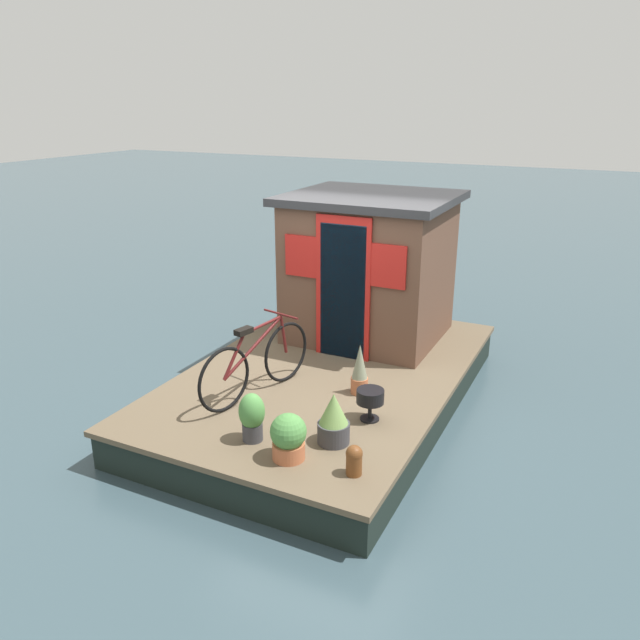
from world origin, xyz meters
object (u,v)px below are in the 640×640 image
Objects in this scene: houseboat_cabin at (369,266)px; potted_plant_lavender at (288,437)px; potted_plant_rosemary at (252,416)px; mooring_bollard at (354,459)px; potted_plant_mint at (360,370)px; potted_plant_succulent at (334,420)px; bicycle at (257,362)px; charcoal_grill at (370,398)px.

potted_plant_lavender is (-3.24, -0.53, -0.76)m from houseboat_cabin.
houseboat_cabin is at bearing 1.24° from potted_plant_rosemary.
mooring_bollard is at bearing -95.44° from potted_plant_rosemary.
potted_plant_mint reaches higher than potted_plant_rosemary.
potted_plant_succulent is 0.57m from mooring_bollard.
potted_plant_mint is 1.48m from potted_plant_rosemary.
bicycle is at bearing 118.17° from potted_plant_mint.
potted_plant_lavender is at bearing -136.44° from bicycle.
houseboat_cabin is 4.78× the size of potted_plant_lavender.
bicycle is 1.37m from potted_plant_lavender.
potted_plant_succulent is at bearing -114.95° from bicycle.
potted_plant_succulent is 1.05× the size of potted_plant_rosemary.
potted_plant_lavender is at bearing 150.06° from potted_plant_succulent.
houseboat_cabin is at bearing 19.08° from potted_plant_mint.
potted_plant_rosemary is 1.74× the size of mooring_bollard.
charcoal_grill is (-2.24, -0.93, -0.74)m from houseboat_cabin.
houseboat_cabin reaches higher than potted_plant_mint.
potted_plant_succulent is 0.78m from potted_plant_rosemary.
potted_plant_rosemary is at bearing -151.23° from bicycle.
potted_plant_rosemary is (-3.11, -0.07, -0.72)m from houseboat_cabin.
potted_plant_lavender is 0.64m from mooring_bollard.
potted_plant_mint is (-1.72, -0.60, -0.70)m from houseboat_cabin.
mooring_bollard is (-0.97, -0.24, -0.10)m from charcoal_grill.
charcoal_grill is at bearing -44.77° from potted_plant_rosemary.
bicycle is at bearing 169.92° from houseboat_cabin.
houseboat_cabin is 3.52m from mooring_bollard.
charcoal_grill is (-0.52, -0.33, -0.03)m from potted_plant_mint.
charcoal_grill is 1.01m from mooring_bollard.
bicycle is 2.81× the size of potted_plant_mint.
potted_plant_rosemary is at bearing -178.76° from houseboat_cabin.
charcoal_grill is at bearing 13.92° from mooring_bollard.
potted_plant_succulent is 0.59m from charcoal_grill.
potted_plant_mint is 1.60m from mooring_bollard.
houseboat_cabin is 7.53× the size of mooring_bollard.
potted_plant_rosemary is 1.10× the size of potted_plant_lavender.
potted_plant_mint is 2.07× the size of mooring_bollard.
mooring_bollard is at bearing -158.93° from potted_plant_mint.
potted_plant_mint is 1.19× the size of potted_plant_rosemary.
charcoal_grill is 1.19× the size of mooring_bollard.
mooring_bollard is (-1.49, -0.57, -0.13)m from potted_plant_mint.
potted_plant_mint is 0.62m from charcoal_grill.
potted_plant_lavender is (-0.98, -0.94, -0.17)m from bicycle.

